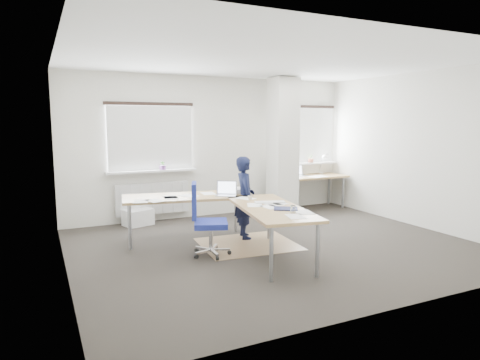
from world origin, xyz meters
name	(u,v)px	position (x,y,z in m)	size (l,w,h in m)	color
ground	(275,246)	(0.00, 0.00, 0.00)	(6.00, 6.00, 0.00)	#2A2522
room_shell	(272,132)	(0.18, 0.45, 1.75)	(6.04, 5.04, 2.82)	beige
floor_mat	(248,244)	(-0.34, 0.24, 0.00)	(1.45, 1.23, 0.01)	#977752
white_crate	(138,217)	(-1.63, 2.24, 0.15)	(0.50, 0.35, 0.30)	white
desk_main	(228,203)	(-0.69, 0.23, 0.69)	(2.40, 2.98, 0.96)	#A17745
desk_side	(314,177)	(2.25, 2.16, 0.69)	(1.41, 0.74, 1.22)	#A17745
task_chair	(208,235)	(-1.11, -0.02, 0.29)	(0.62, 0.60, 1.06)	navy
person	(245,198)	(-0.22, 0.61, 0.68)	(0.49, 0.32, 1.35)	black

